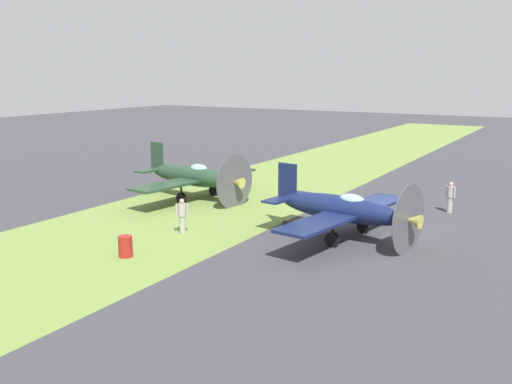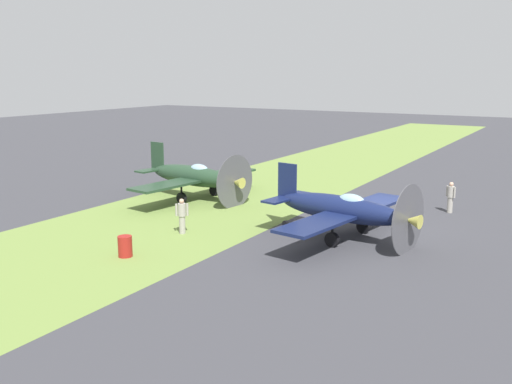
{
  "view_description": "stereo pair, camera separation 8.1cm",
  "coord_description": "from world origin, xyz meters",
  "px_view_note": "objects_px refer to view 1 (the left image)",
  "views": [
    {
      "loc": [
        27.41,
        8.64,
        7.64
      ],
      "look_at": [
        1.46,
        -6.67,
        1.31
      ],
      "focal_mm": 40.02,
      "sensor_mm": 36.0,
      "label": 1
    },
    {
      "loc": [
        27.36,
        8.71,
        7.64
      ],
      "look_at": [
        1.46,
        -6.67,
        1.31
      ],
      "focal_mm": 40.02,
      "sensor_mm": 36.0,
      "label": 2
    }
  ],
  "objects_px": {
    "airplane_lead": "(343,209)",
    "ground_crew_chief": "(450,197)",
    "ground_crew_mechanic": "(182,215)",
    "airplane_wingman": "(194,176)",
    "fuel_drum": "(125,246)"
  },
  "relations": [
    {
      "from": "ground_crew_chief",
      "to": "fuel_drum",
      "type": "relative_size",
      "value": 1.92
    },
    {
      "from": "ground_crew_chief",
      "to": "ground_crew_mechanic",
      "type": "height_order",
      "value": "same"
    },
    {
      "from": "ground_crew_chief",
      "to": "ground_crew_mechanic",
      "type": "distance_m",
      "value": 14.94
    },
    {
      "from": "ground_crew_chief",
      "to": "airplane_lead",
      "type": "bearing_deg",
      "value": -82.1
    },
    {
      "from": "airplane_wingman",
      "to": "fuel_drum",
      "type": "relative_size",
      "value": 10.74
    },
    {
      "from": "airplane_lead",
      "to": "ground_crew_chief",
      "type": "distance_m",
      "value": 8.42
    },
    {
      "from": "fuel_drum",
      "to": "ground_crew_mechanic",
      "type": "bearing_deg",
      "value": -178.54
    },
    {
      "from": "airplane_lead",
      "to": "fuel_drum",
      "type": "relative_size",
      "value": 10.66
    },
    {
      "from": "airplane_wingman",
      "to": "ground_crew_chief",
      "type": "xyz_separation_m",
      "value": [
        -4.4,
        14.33,
        -0.52
      ]
    },
    {
      "from": "ground_crew_mechanic",
      "to": "fuel_drum",
      "type": "distance_m",
      "value": 4.06
    },
    {
      "from": "airplane_wingman",
      "to": "fuel_drum",
      "type": "distance_m",
      "value": 11.43
    },
    {
      "from": "airplane_wingman",
      "to": "ground_crew_mechanic",
      "type": "relative_size",
      "value": 5.59
    },
    {
      "from": "airplane_wingman",
      "to": "fuel_drum",
      "type": "xyz_separation_m",
      "value": [
        10.56,
        4.26,
        -0.98
      ]
    },
    {
      "from": "ground_crew_mechanic",
      "to": "fuel_drum",
      "type": "bearing_deg",
      "value": -126.95
    },
    {
      "from": "airplane_wingman",
      "to": "ground_crew_mechanic",
      "type": "distance_m",
      "value": 7.76
    }
  ]
}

